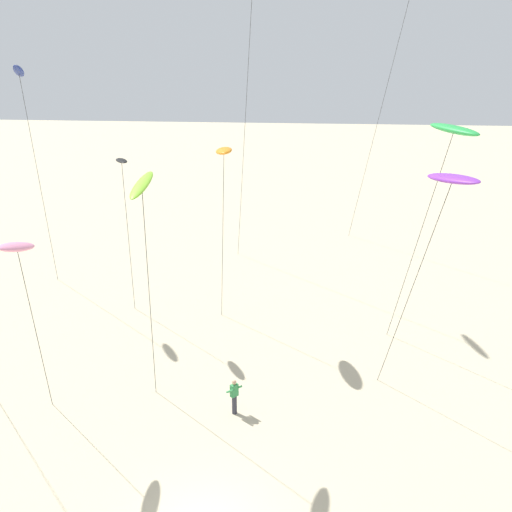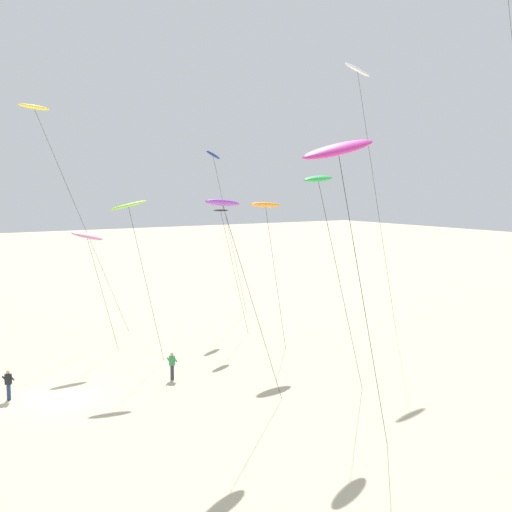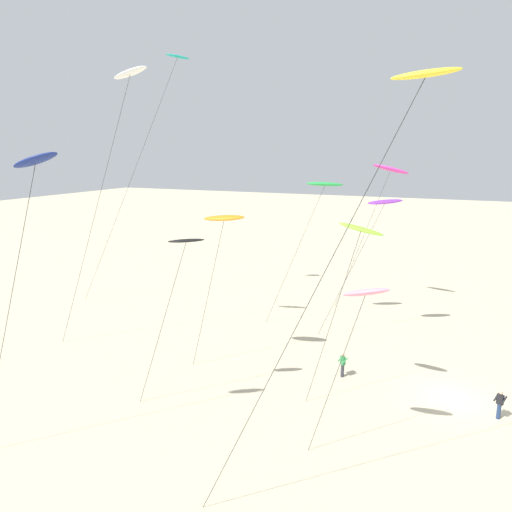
% 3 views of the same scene
% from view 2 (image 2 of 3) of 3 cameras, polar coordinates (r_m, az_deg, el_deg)
% --- Properties ---
extents(ground_plane, '(260.00, 260.00, 0.00)m').
position_cam_2_polar(ground_plane, '(37.89, -16.88, -11.97)').
color(ground_plane, beige).
extents(kite_orange, '(1.45, 3.67, 10.66)m').
position_cam_2_polar(kite_orange, '(43.55, 0.85, 4.48)').
color(kite_orange, orange).
rests_on(kite_orange, ground).
extents(kite_magenta, '(1.91, 5.90, 13.70)m').
position_cam_2_polar(kite_magenta, '(25.05, 7.29, 9.19)').
color(kite_magenta, '#D8339E').
rests_on(kite_magenta, ground).
extents(kite_lime, '(1.17, 3.86, 10.86)m').
position_cam_2_polar(kite_lime, '(40.66, -11.14, 4.27)').
color(kite_lime, '#8CD833').
rests_on(kite_lime, ground).
extents(kite_purple, '(2.41, 5.86, 11.17)m').
position_cam_2_polar(kite_purple, '(30.82, -2.91, 4.58)').
color(kite_purple, purple).
rests_on(kite_purple, ground).
extents(kite_teal, '(4.04, 10.98, 23.09)m').
position_cam_2_polar(kite_teal, '(44.02, 21.40, 19.81)').
color(kite_teal, teal).
rests_on(kite_teal, ground).
extents(kite_pink, '(1.15, 3.42, 8.78)m').
position_cam_2_polar(kite_pink, '(44.60, -14.65, 1.65)').
color(kite_pink, pink).
rests_on(kite_pink, ground).
extents(kite_yellow, '(2.82, 8.51, 17.26)m').
position_cam_2_polar(kite_yellow, '(47.87, -18.84, 11.99)').
color(kite_yellow, yellow).
rests_on(kite_yellow, ground).
extents(kite_green, '(2.51, 6.03, 12.23)m').
position_cam_2_polar(kite_green, '(32.80, 5.54, 6.68)').
color(kite_green, green).
rests_on(kite_green, ground).
extents(kite_white, '(2.55, 7.69, 20.37)m').
position_cam_2_polar(kite_white, '(48.18, 8.99, 15.57)').
color(kite_white, white).
rests_on(kite_white, ground).
extents(kite_navy, '(2.05, 5.09, 14.73)m').
position_cam_2_polar(kite_navy, '(55.26, -3.76, 8.68)').
color(kite_navy, navy).
rests_on(kite_navy, ground).
extents(kite_black, '(1.68, 3.98, 9.96)m').
position_cam_2_polar(kite_black, '(47.93, -3.09, 3.85)').
color(kite_black, black).
rests_on(kite_black, ground).
extents(kite_flyer_nearest, '(0.70, 0.71, 1.67)m').
position_cam_2_polar(kite_flyer_nearest, '(38.36, -20.98, -10.50)').
color(kite_flyer_nearest, navy).
rests_on(kite_flyer_nearest, ground).
extents(kite_flyer_middle, '(0.73, 0.73, 1.67)m').
position_cam_2_polar(kite_flyer_middle, '(39.81, -7.40, -9.51)').
color(kite_flyer_middle, '#33333D').
rests_on(kite_flyer_middle, ground).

